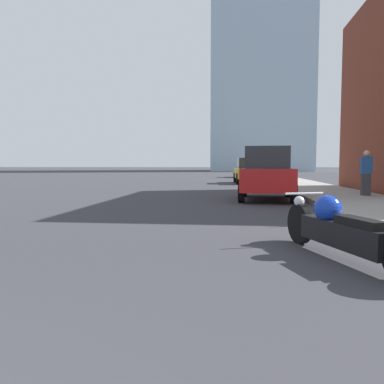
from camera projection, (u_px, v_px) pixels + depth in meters
The scene contains 6 objects.
sidewalk at pixel (271, 176), 39.20m from camera, with size 2.92×240.00×0.15m.
motorcycle at pixel (339, 229), 4.80m from camera, with size 1.11×2.58×0.81m.
parked_car_red at pixel (267, 174), 13.04m from camera, with size 2.02×3.96×1.83m.
parked_car_yellow at pixel (250, 171), 24.57m from camera, with size 2.13×4.26×1.66m.
parked_car_green at pixel (246, 168), 36.39m from camera, with size 1.82×4.06×1.79m.
pedestrian at pixel (366, 173), 12.97m from camera, with size 0.36×0.22×1.57m.
Camera 1 is at (2.02, 0.10, 1.21)m, focal length 35.00 mm.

